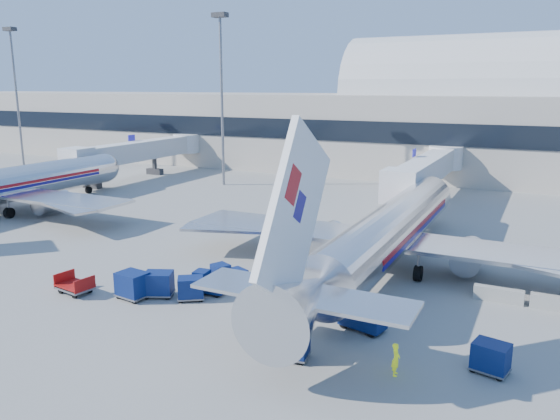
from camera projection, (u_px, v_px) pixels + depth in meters
The scene contains 19 objects.
ground at pixel (237, 269), 40.56m from camera, with size 260.00×260.00×0.00m, color gray.
terminal at pixel (335, 121), 93.67m from camera, with size 170.00×28.15×21.00m.
airliner_main at pixel (387, 233), 39.51m from camera, with size 32.00×37.26×12.07m.
jetbridge_near at pixel (429, 169), 63.30m from camera, with size 4.40×27.50×6.25m.
jetbridge_mid at pixel (144, 150), 81.51m from camera, with size 4.40×27.50×6.25m.
mast_far_west at pixel (15, 77), 89.49m from camera, with size 2.00×1.20×22.60m.
mast_west at pixel (221, 75), 72.15m from camera, with size 2.00×1.20×22.60m.
barrier_near at pixel (499, 295), 34.40m from camera, with size 3.00×0.55×0.90m, color #9E9E96.
barrier_mid at pixel (557, 304), 32.97m from camera, with size 3.00×0.55×0.90m, color #9E9E96.
tug_lead at pixel (207, 283), 35.72m from camera, with size 2.44×1.43×1.51m.
tug_right at pixel (361, 316), 30.43m from camera, with size 2.73×1.80×1.64m.
tug_left at pixel (226, 276), 36.88m from camera, with size 2.26×2.88×1.68m.
cart_train_a at pixel (191, 288), 34.62m from camera, with size 2.11×2.01×1.48m.
cart_train_b at pixel (159, 284), 35.15m from camera, with size 2.26×2.03×1.63m.
cart_train_c at pixel (133, 285), 34.81m from camera, with size 2.14×1.74×1.73m.
cart_solo_near at pixel (291, 343), 27.14m from camera, with size 1.96×1.60×1.56m.
cart_solo_far at pixel (491, 357), 25.77m from camera, with size 1.92×1.61×1.49m.
cart_open_red at pixel (75, 287), 35.79m from camera, with size 2.51×1.94×0.62m.
ramp_worker at pixel (396, 359), 25.55m from camera, with size 0.58×0.38×1.60m, color #CBF019.
Camera 1 is at (20.01, -33.13, 13.29)m, focal length 35.00 mm.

